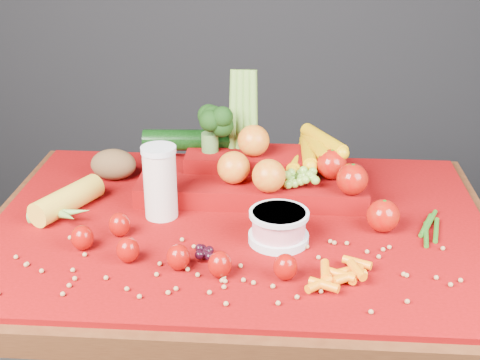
# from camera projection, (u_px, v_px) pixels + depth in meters

# --- Properties ---
(table) EXTENTS (1.10, 0.80, 0.75)m
(table) POSITION_uv_depth(u_px,v_px,m) (239.00, 264.00, 1.48)
(table) COLOR #34190C
(table) RESTS_ON ground
(red_cloth) EXTENTS (1.05, 0.75, 0.01)m
(red_cloth) POSITION_uv_depth(u_px,v_px,m) (239.00, 224.00, 1.43)
(red_cloth) COLOR #7D0407
(red_cloth) RESTS_ON table
(milk_glass) EXTENTS (0.07, 0.07, 0.16)m
(milk_glass) POSITION_uv_depth(u_px,v_px,m) (160.00, 180.00, 1.42)
(milk_glass) COLOR beige
(milk_glass) RESTS_ON red_cloth
(yogurt_bowl) EXTENTS (0.12, 0.12, 0.07)m
(yogurt_bowl) POSITION_uv_depth(u_px,v_px,m) (279.00, 226.00, 1.34)
(yogurt_bowl) COLOR silver
(yogurt_bowl) RESTS_ON red_cloth
(strawberry_scatter) EXTENTS (0.44, 0.28, 0.05)m
(strawberry_scatter) POSITION_uv_depth(u_px,v_px,m) (165.00, 241.00, 1.30)
(strawberry_scatter) COLOR #8F0000
(strawberry_scatter) RESTS_ON red_cloth
(dark_grape_cluster) EXTENTS (0.06, 0.05, 0.03)m
(dark_grape_cluster) POSITION_uv_depth(u_px,v_px,m) (205.00, 252.00, 1.29)
(dark_grape_cluster) COLOR black
(dark_grape_cluster) RESTS_ON red_cloth
(soybean_scatter) EXTENTS (0.84, 0.24, 0.01)m
(soybean_scatter) POSITION_uv_depth(u_px,v_px,m) (232.00, 269.00, 1.25)
(soybean_scatter) COLOR #A47846
(soybean_scatter) RESTS_ON red_cloth
(corn_ear) EXTENTS (0.24, 0.26, 0.06)m
(corn_ear) POSITION_uv_depth(u_px,v_px,m) (63.00, 209.00, 1.43)
(corn_ear) COLOR gold
(corn_ear) RESTS_ON red_cloth
(potato) EXTENTS (0.11, 0.08, 0.08)m
(potato) POSITION_uv_depth(u_px,v_px,m) (113.00, 164.00, 1.62)
(potato) COLOR #533B1F
(potato) RESTS_ON red_cloth
(baby_carrot_pile) EXTENTS (0.17, 0.18, 0.03)m
(baby_carrot_pile) POSITION_uv_depth(u_px,v_px,m) (334.00, 273.00, 1.22)
(baby_carrot_pile) COLOR orange
(baby_carrot_pile) RESTS_ON red_cloth
(green_bean_pile) EXTENTS (0.14, 0.12, 0.01)m
(green_bean_pile) POSITION_uv_depth(u_px,v_px,m) (427.00, 228.00, 1.40)
(green_bean_pile) COLOR #245E15
(green_bean_pile) RESTS_ON red_cloth
(produce_mound) EXTENTS (0.59, 0.36, 0.27)m
(produce_mound) POSITION_uv_depth(u_px,v_px,m) (259.00, 168.00, 1.55)
(produce_mound) COLOR #7D0407
(produce_mound) RESTS_ON red_cloth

